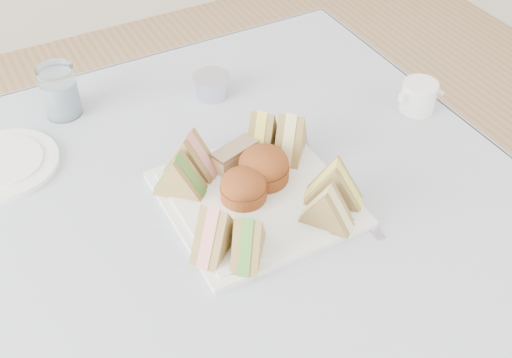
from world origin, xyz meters
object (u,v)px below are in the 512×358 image
water_glass (60,91)px  creamer_jug (419,96)px  serving_plate (256,199)px  table (233,343)px

water_glass → creamer_jug: water_glass is taller
serving_plate → creamer_jug: (0.40, 0.08, 0.02)m
table → creamer_jug: (0.45, 0.08, 0.41)m
table → creamer_jug: creamer_jug is taller
serving_plate → creamer_jug: creamer_jug is taller
table → water_glass: 0.60m
serving_plate → water_glass: bearing=118.7°
serving_plate → creamer_jug: 0.40m
water_glass → serving_plate: bearing=-61.7°
serving_plate → water_glass: (-0.21, 0.39, 0.04)m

